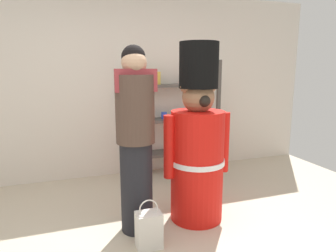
{
  "coord_description": "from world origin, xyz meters",
  "views": [
    {
      "loc": [
        -0.57,
        -2.07,
        1.53
      ],
      "look_at": [
        0.32,
        0.54,
        1.0
      ],
      "focal_mm": 31.66,
      "sensor_mm": 36.0,
      "label": 1
    }
  ],
  "objects_px": {
    "merchandise_shelf": "(174,117)",
    "person_shopper": "(136,138)",
    "teddy_bear_guard": "(197,146)",
    "shopping_bag": "(149,229)"
  },
  "relations": [
    {
      "from": "shopping_bag",
      "to": "merchandise_shelf",
      "type": "bearing_deg",
      "value": 63.59
    },
    {
      "from": "teddy_bear_guard",
      "to": "person_shopper",
      "type": "xyz_separation_m",
      "value": [
        -0.63,
        -0.03,
        0.14
      ]
    },
    {
      "from": "teddy_bear_guard",
      "to": "shopping_bag",
      "type": "relative_size",
      "value": 4.04
    },
    {
      "from": "teddy_bear_guard",
      "to": "person_shopper",
      "type": "bearing_deg",
      "value": -177.6
    },
    {
      "from": "merchandise_shelf",
      "to": "teddy_bear_guard",
      "type": "relative_size",
      "value": 0.93
    },
    {
      "from": "merchandise_shelf",
      "to": "teddy_bear_guard",
      "type": "xyz_separation_m",
      "value": [
        -0.28,
        -1.43,
        -0.06
      ]
    },
    {
      "from": "teddy_bear_guard",
      "to": "merchandise_shelf",
      "type": "bearing_deg",
      "value": 79.07
    },
    {
      "from": "merchandise_shelf",
      "to": "person_shopper",
      "type": "distance_m",
      "value": 1.71
    },
    {
      "from": "merchandise_shelf",
      "to": "person_shopper",
      "type": "bearing_deg",
      "value": -121.96
    },
    {
      "from": "teddy_bear_guard",
      "to": "person_shopper",
      "type": "relative_size",
      "value": 1.02
    }
  ]
}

